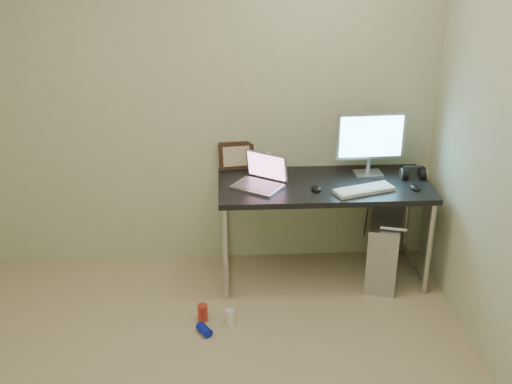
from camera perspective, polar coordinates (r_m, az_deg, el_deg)
name	(u,v)px	position (r m, az deg, el deg)	size (l,w,h in m)	color
wall_back	(194,103)	(4.62, -5.53, 7.87)	(3.50, 0.02, 2.50)	beige
desk	(324,194)	(4.57, 6.05, -0.18)	(1.49, 0.65, 0.75)	black
tower_computer	(383,249)	(4.77, 11.26, -5.00)	(0.34, 0.52, 0.54)	silver
cable_a	(368,210)	(5.00, 9.90, -1.56)	(0.01, 0.01, 0.70)	black
cable_b	(380,213)	(5.01, 10.94, -1.84)	(0.01, 0.01, 0.72)	black
can_red	(203,313)	(4.35, -4.76, -10.66)	(0.07, 0.07, 0.12)	red
can_white	(230,317)	(4.30, -2.33, -11.07)	(0.06, 0.06, 0.11)	white
can_blue	(204,330)	(4.25, -4.62, -12.11)	(0.06, 0.06, 0.11)	#0D1AC2
laptop	(261,179)	(4.45, 0.45, 1.20)	(0.41, 0.39, 0.22)	silver
monitor	(371,139)	(4.63, 10.15, 4.67)	(0.49, 0.15, 0.46)	silver
keyboard	(364,190)	(4.43, 9.58, 0.19)	(0.41, 0.13, 0.02)	silver
mouse_right	(415,186)	(4.54, 13.95, 0.49)	(0.06, 0.10, 0.03)	black
mouse_left	(316,187)	(4.41, 5.39, 0.42)	(0.07, 0.11, 0.04)	black
headphones	(413,174)	(4.72, 13.80, 1.57)	(0.17, 0.11, 0.12)	black
picture_frame	(236,156)	(4.72, -1.75, 3.24)	(0.26, 0.03, 0.21)	black
webcam	(269,157)	(4.71, 1.15, 3.16)	(0.05, 0.05, 0.13)	silver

